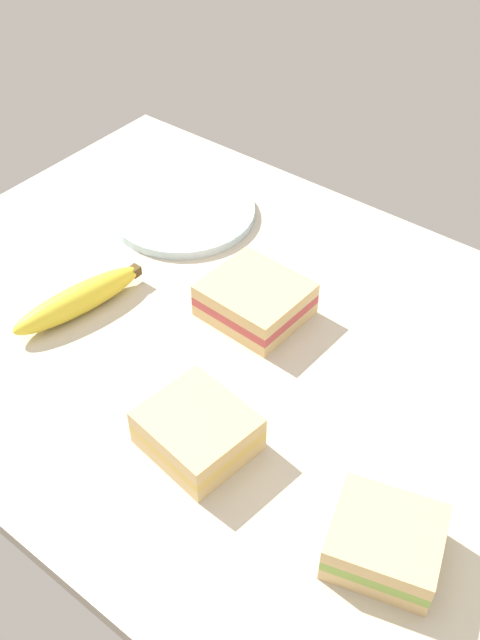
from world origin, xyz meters
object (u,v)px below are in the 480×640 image
sandwich_side (385,542)px  sandwich_extra (255,300)px  banana (79,299)px  sandwich_main (197,431)px  plate_of_food (183,212)px

sandwich_side → sandwich_extra: (-27.32, 17.76, 0.00)cm
banana → sandwich_main: bearing=-15.0°
sandwich_side → sandwich_extra: same height
plate_of_food → sandwich_extra: bearing=-26.3°
sandwich_main → sandwich_extra: 19.90cm
sandwich_side → plate_of_food: bearing=149.7°
plate_of_food → sandwich_side: bearing=-30.3°
plate_of_food → sandwich_extra: sandwich_extra is taller
plate_of_food → sandwich_extra: 22.09cm
plate_of_food → sandwich_extra: size_ratio=1.73×
sandwich_side → banana: size_ratio=0.65×
sandwich_side → sandwich_extra: size_ratio=0.98×
sandwich_side → sandwich_main: bearing=-177.6°
sandwich_main → banana: 24.50cm
sandwich_extra → banana: sandwich_extra is taller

